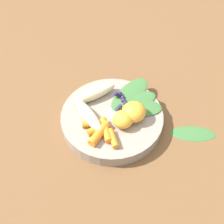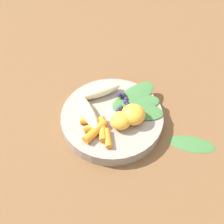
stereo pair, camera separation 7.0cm
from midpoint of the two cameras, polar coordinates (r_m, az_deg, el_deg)
The scene contains 17 objects.
ground_plane at distance 0.73m, azimuth -2.74°, elevation -2.17°, with size 2.40×2.40×0.00m, color brown.
bowl at distance 0.72m, azimuth -2.78°, elevation -1.44°, with size 0.24×0.24×0.03m, color gray.
banana_peeled_left at distance 0.69m, azimuth -7.33°, elevation -0.74°, with size 0.11×0.03×0.03m, color beige.
banana_peeled_right at distance 0.74m, azimuth -6.00°, elevation 3.28°, with size 0.11×0.03×0.03m, color beige.
orange_segment_near at distance 0.69m, azimuth 1.20°, elevation -0.14°, with size 0.05×0.05×0.04m, color #F4A833.
orange_segment_far at distance 0.68m, azimuth -0.93°, elevation -1.56°, with size 0.05×0.05×0.03m, color #F4A833.
carrot_front at distance 0.69m, azimuth -6.28°, elevation -2.26°, with size 0.01×0.01×0.05m, color orange.
carrot_mid_left at distance 0.68m, azimuth -5.81°, elevation -3.13°, with size 0.01×0.01×0.05m, color orange.
carrot_mid_right at distance 0.67m, azimuth -5.44°, elevation -4.19°, with size 0.02×0.02×0.06m, color orange.
carrot_rear at distance 0.67m, azimuth -4.13°, elevation -3.56°, with size 0.02×0.02×0.06m, color orange.
carrot_small at distance 0.66m, azimuth -2.86°, elevation -5.11°, with size 0.01×0.01×0.05m, color orange.
blueberry_pile at distance 0.72m, azimuth -0.55°, elevation 1.77°, with size 0.06×0.05×0.02m.
coconut_shred_patch at distance 0.71m, azimuth -1.52°, elevation -0.21°, with size 0.05×0.05×0.00m, color white.
kale_leaf_left at distance 0.72m, azimuth 2.77°, elevation 0.66°, with size 0.09×0.05×0.01m, color #3D7038.
kale_leaf_right at distance 0.73m, azimuth 1.88°, elevation 1.96°, with size 0.10×0.05×0.01m, color #3D7038.
kale_leaf_rear at distance 0.75m, azimuth 0.39°, elevation 3.24°, with size 0.14×0.06×0.01m, color #3D7038.
kale_leaf_stray at distance 0.73m, azimuth 12.26°, elevation -4.06°, with size 0.10×0.04×0.01m, color #3D7038.
Camera 1 is at (-0.25, 0.36, 0.58)m, focal length 49.10 mm.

